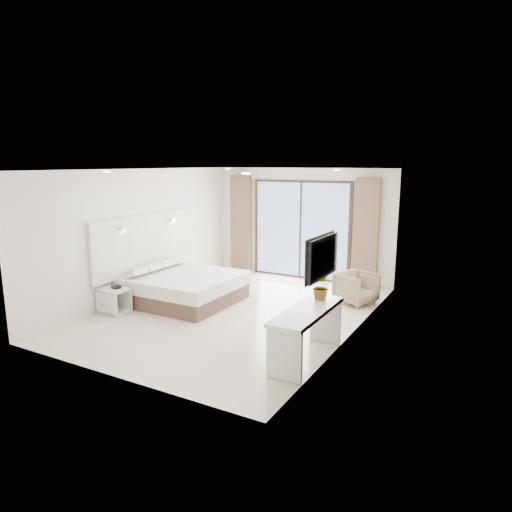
# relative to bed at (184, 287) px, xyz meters

# --- Properties ---
(ground) EXTENTS (6.20, 6.20, 0.00)m
(ground) POSITION_rel_bed_xyz_m (1.28, -0.06, -0.30)
(ground) COLOR beige
(ground) RESTS_ON ground
(room_shell) EXTENTS (4.62, 6.22, 2.72)m
(room_shell) POSITION_rel_bed_xyz_m (1.08, 0.67, 1.28)
(room_shell) COLOR silver
(room_shell) RESTS_ON ground
(bed) EXTENTS (2.06, 1.96, 0.71)m
(bed) POSITION_rel_bed_xyz_m (0.00, 0.00, 0.00)
(bed) COLOR brown
(bed) RESTS_ON ground
(nightstand) EXTENTS (0.54, 0.45, 0.48)m
(nightstand) POSITION_rel_bed_xyz_m (-0.72, -1.22, -0.06)
(nightstand) COLOR silver
(nightstand) RESTS_ON ground
(phone) EXTENTS (0.20, 0.18, 0.06)m
(phone) POSITION_rel_bed_xyz_m (-0.68, -1.19, 0.21)
(phone) COLOR black
(phone) RESTS_ON nightstand
(console_desk) EXTENTS (0.52, 1.67, 0.77)m
(console_desk) POSITION_rel_bed_xyz_m (3.32, -1.40, 0.26)
(console_desk) COLOR silver
(console_desk) RESTS_ON ground
(plant) EXTENTS (0.38, 0.42, 0.31)m
(plant) POSITION_rel_bed_xyz_m (3.32, -0.85, 0.62)
(plant) COLOR #33662D
(plant) RESTS_ON console_desk
(armchair) EXTENTS (0.85, 0.88, 0.71)m
(armchair) POSITION_rel_bed_xyz_m (3.13, 1.62, 0.05)
(armchair) COLOR #89745A
(armchair) RESTS_ON ground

